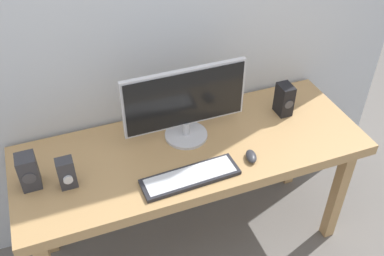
{
  "coord_description": "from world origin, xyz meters",
  "views": [
    {
      "loc": [
        -0.59,
        -1.55,
        2.23
      ],
      "look_at": [
        -0.0,
        0.0,
        0.88
      ],
      "focal_mm": 41.48,
      "sensor_mm": 36.0,
      "label": 1
    }
  ],
  "objects": [
    {
      "name": "speaker_left",
      "position": [
        -0.77,
        0.01,
        0.85
      ],
      "size": [
        0.08,
        0.09,
        0.17
      ],
      "color": "#333338",
      "rests_on": "desk"
    },
    {
      "name": "audio_controller",
      "position": [
        -0.61,
        -0.05,
        0.84
      ],
      "size": [
        0.08,
        0.07,
        0.15
      ],
      "color": "#333338",
      "rests_on": "desk"
    },
    {
      "name": "keyboard_primary",
      "position": [
        -0.09,
        -0.2,
        0.77
      ],
      "size": [
        0.46,
        0.15,
        0.02
      ],
      "color": "#232328",
      "rests_on": "desk"
    },
    {
      "name": "mouse",
      "position": [
        0.23,
        -0.19,
        0.78
      ],
      "size": [
        0.07,
        0.1,
        0.04
      ],
      "primitive_type": "ellipsoid",
      "rotation": [
        0.0,
        0.0,
        -0.26
      ],
      "color": "#333338",
      "rests_on": "desk"
    },
    {
      "name": "ground_plane",
      "position": [
        0.0,
        0.0,
        0.0
      ],
      "size": [
        6.0,
        6.0,
        0.0
      ],
      "primitive_type": "plane",
      "color": "slate"
    },
    {
      "name": "desk",
      "position": [
        0.0,
        0.0,
        0.68
      ],
      "size": [
        1.76,
        0.65,
        0.76
      ],
      "color": "tan",
      "rests_on": "ground_plane"
    },
    {
      "name": "speaker_right",
      "position": [
        0.56,
        0.09,
        0.85
      ],
      "size": [
        0.07,
        0.1,
        0.18
      ],
      "color": "black",
      "rests_on": "desk"
    },
    {
      "name": "monitor",
      "position": [
        -0.0,
        0.09,
        0.97
      ],
      "size": [
        0.62,
        0.22,
        0.39
      ],
      "color": "silver",
      "rests_on": "desk"
    }
  ]
}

